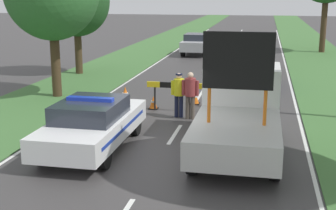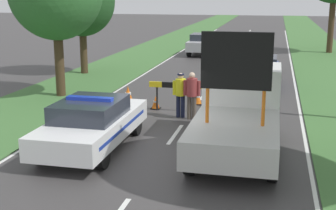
{
  "view_description": "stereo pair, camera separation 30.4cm",
  "coord_description": "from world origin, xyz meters",
  "px_view_note": "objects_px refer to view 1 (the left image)",
  "views": [
    {
      "loc": [
        2.65,
        -11.96,
        4.41
      ],
      "look_at": [
        -0.09,
        1.37,
        1.1
      ],
      "focal_mm": 50.0,
      "sensor_mm": 36.0,
      "label": 1
    },
    {
      "loc": [
        2.95,
        -11.9,
        4.41
      ],
      "look_at": [
        -0.09,
        1.37,
        1.1
      ],
      "focal_mm": 50.0,
      "sensor_mm": 36.0,
      "label": 2
    }
  ],
  "objects_px": {
    "queued_car_hatch_blue": "(255,70)",
    "queued_car_suv_grey": "(251,54)",
    "roadside_tree_near_left": "(76,1)",
    "police_car": "(93,124)",
    "work_truck": "(239,110)",
    "road_barrier": "(186,88)",
    "traffic_cone_centre_front": "(195,97)",
    "queued_car_sedan_silver": "(197,43)",
    "pedestrian_civilian": "(190,92)",
    "traffic_cone_near_police": "(153,103)",
    "traffic_cone_behind_barrier": "(125,95)",
    "police_officer": "(179,91)",
    "traffic_cone_near_truck": "(123,109)"
  },
  "relations": [
    {
      "from": "traffic_cone_near_police",
      "to": "queued_car_suv_grey",
      "type": "relative_size",
      "value": 0.13
    },
    {
      "from": "pedestrian_civilian",
      "to": "roadside_tree_near_left",
      "type": "bearing_deg",
      "value": 121.26
    },
    {
      "from": "work_truck",
      "to": "police_officer",
      "type": "relative_size",
      "value": 3.43
    },
    {
      "from": "road_barrier",
      "to": "traffic_cone_near_police",
      "type": "distance_m",
      "value": 1.47
    },
    {
      "from": "police_officer",
      "to": "queued_car_hatch_blue",
      "type": "relative_size",
      "value": 0.39
    },
    {
      "from": "roadside_tree_near_left",
      "to": "queued_car_sedan_silver",
      "type": "bearing_deg",
      "value": 61.31
    },
    {
      "from": "police_car",
      "to": "queued_car_sedan_silver",
      "type": "xyz_separation_m",
      "value": [
        -0.08,
        21.21,
        0.06
      ]
    },
    {
      "from": "pedestrian_civilian",
      "to": "queued_car_hatch_blue",
      "type": "relative_size",
      "value": 0.41
    },
    {
      "from": "police_car",
      "to": "roadside_tree_near_left",
      "type": "bearing_deg",
      "value": 109.25
    },
    {
      "from": "police_car",
      "to": "traffic_cone_behind_barrier",
      "type": "distance_m",
      "value": 5.63
    },
    {
      "from": "roadside_tree_near_left",
      "to": "police_car",
      "type": "bearing_deg",
      "value": -66.13
    },
    {
      "from": "road_barrier",
      "to": "queued_car_suv_grey",
      "type": "distance_m",
      "value": 11.17
    },
    {
      "from": "traffic_cone_behind_barrier",
      "to": "roadside_tree_near_left",
      "type": "bearing_deg",
      "value": 125.9
    },
    {
      "from": "road_barrier",
      "to": "traffic_cone_near_police",
      "type": "relative_size",
      "value": 5.92
    },
    {
      "from": "queued_car_suv_grey",
      "to": "police_car",
      "type": "bearing_deg",
      "value": 75.75
    },
    {
      "from": "police_car",
      "to": "traffic_cone_near_truck",
      "type": "height_order",
      "value": "police_car"
    },
    {
      "from": "road_barrier",
      "to": "traffic_cone_near_truck",
      "type": "xyz_separation_m",
      "value": [
        -2.04,
        -1.33,
        -0.6
      ]
    },
    {
      "from": "police_car",
      "to": "traffic_cone_near_police",
      "type": "distance_m",
      "value": 4.97
    },
    {
      "from": "queued_car_hatch_blue",
      "to": "queued_car_suv_grey",
      "type": "distance_m",
      "value": 5.23
    },
    {
      "from": "roadside_tree_near_left",
      "to": "road_barrier",
      "type": "bearing_deg",
      "value": -44.83
    },
    {
      "from": "road_barrier",
      "to": "police_officer",
      "type": "distance_m",
      "value": 0.81
    },
    {
      "from": "pedestrian_civilian",
      "to": "traffic_cone_near_truck",
      "type": "distance_m",
      "value": 2.48
    },
    {
      "from": "work_truck",
      "to": "queued_car_suv_grey",
      "type": "xyz_separation_m",
      "value": [
        -0.1,
        14.75,
        -0.26
      ]
    },
    {
      "from": "police_officer",
      "to": "queued_car_sedan_silver",
      "type": "relative_size",
      "value": 0.38
    },
    {
      "from": "police_officer",
      "to": "traffic_cone_near_police",
      "type": "height_order",
      "value": "police_officer"
    },
    {
      "from": "road_barrier",
      "to": "police_car",
      "type": "bearing_deg",
      "value": -116.24
    },
    {
      "from": "traffic_cone_behind_barrier",
      "to": "queued_car_hatch_blue",
      "type": "distance_m",
      "value": 7.04
    },
    {
      "from": "traffic_cone_near_police",
      "to": "queued_car_suv_grey",
      "type": "height_order",
      "value": "queued_car_suv_grey"
    },
    {
      "from": "queued_car_hatch_blue",
      "to": "police_officer",
      "type": "bearing_deg",
      "value": 68.87
    },
    {
      "from": "work_truck",
      "to": "roadside_tree_near_left",
      "type": "xyz_separation_m",
      "value": [
        -9.31,
        10.86,
        2.78
      ]
    },
    {
      "from": "traffic_cone_near_police",
      "to": "roadside_tree_near_left",
      "type": "xyz_separation_m",
      "value": [
        -5.83,
        6.89,
        3.65
      ]
    },
    {
      "from": "traffic_cone_centre_front",
      "to": "queued_car_hatch_blue",
      "type": "xyz_separation_m",
      "value": [
        2.26,
        4.43,
        0.47
      ]
    },
    {
      "from": "queued_car_hatch_blue",
      "to": "queued_car_suv_grey",
      "type": "xyz_separation_m",
      "value": [
        -0.34,
        5.22,
        0.11
      ]
    },
    {
      "from": "queued_car_suv_grey",
      "to": "roadside_tree_near_left",
      "type": "relative_size",
      "value": 0.68
    },
    {
      "from": "traffic_cone_behind_barrier",
      "to": "traffic_cone_centre_front",
      "type": "bearing_deg",
      "value": 9.52
    },
    {
      "from": "police_car",
      "to": "roadside_tree_near_left",
      "type": "distance_m",
      "value": 13.29
    },
    {
      "from": "police_car",
      "to": "traffic_cone_near_truck",
      "type": "relative_size",
      "value": 7.55
    },
    {
      "from": "traffic_cone_near_police",
      "to": "roadside_tree_near_left",
      "type": "height_order",
      "value": "roadside_tree_near_left"
    },
    {
      "from": "traffic_cone_near_truck",
      "to": "roadside_tree_near_left",
      "type": "xyz_separation_m",
      "value": [
        -5.09,
        8.42,
        3.58
      ]
    },
    {
      "from": "police_car",
      "to": "traffic_cone_near_police",
      "type": "relative_size",
      "value": 9.73
    },
    {
      "from": "queued_car_sedan_silver",
      "to": "roadside_tree_near_left",
      "type": "bearing_deg",
      "value": 61.31
    },
    {
      "from": "work_truck",
      "to": "queued_car_hatch_blue",
      "type": "height_order",
      "value": "work_truck"
    },
    {
      "from": "traffic_cone_behind_barrier",
      "to": "roadside_tree_near_left",
      "type": "relative_size",
      "value": 0.12
    },
    {
      "from": "work_truck",
      "to": "queued_car_sedan_silver",
      "type": "xyz_separation_m",
      "value": [
        -4.16,
        20.26,
        -0.32
      ]
    },
    {
      "from": "traffic_cone_centre_front",
      "to": "traffic_cone_near_truck",
      "type": "bearing_deg",
      "value": -129.6
    },
    {
      "from": "pedestrian_civilian",
      "to": "traffic_cone_centre_front",
      "type": "bearing_deg",
      "value": 82.63
    },
    {
      "from": "queued_car_suv_grey",
      "to": "queued_car_sedan_silver",
      "type": "xyz_separation_m",
      "value": [
        -4.06,
        5.52,
        -0.05
      ]
    },
    {
      "from": "police_car",
      "to": "queued_car_suv_grey",
      "type": "distance_m",
      "value": 16.19
    },
    {
      "from": "pedestrian_civilian",
      "to": "queued_car_sedan_silver",
      "type": "xyz_separation_m",
      "value": [
        -2.3,
        17.46,
        -0.19
      ]
    },
    {
      "from": "pedestrian_civilian",
      "to": "traffic_cone_centre_front",
      "type": "xyz_separation_m",
      "value": [
        -0.17,
        2.29,
        -0.72
      ]
    }
  ]
}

